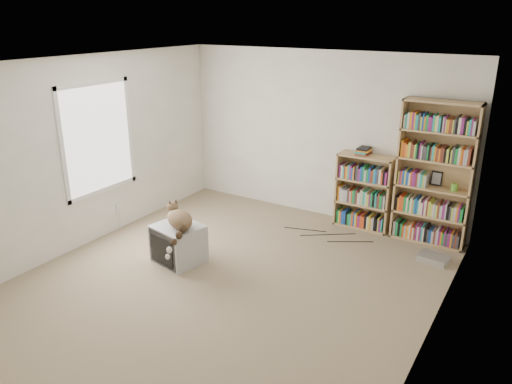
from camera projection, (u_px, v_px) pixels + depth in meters
The scene contains 17 objects.
floor at pixel (230, 281), 5.89m from camera, with size 4.50×5.00×0.01m, color gray.
wall_back at pixel (322, 136), 7.48m from camera, with size 4.50×0.02×2.50m, color white.
wall_front at pixel (24, 278), 3.46m from camera, with size 4.50×0.02×2.50m, color white.
wall_left at pixel (87, 153), 6.57m from camera, with size 0.02×5.00×2.50m, color white.
wall_right at pixel (439, 223), 4.37m from camera, with size 0.02×5.00×2.50m, color white.
ceiling at pixel (225, 64), 5.05m from camera, with size 4.50×5.00×0.02m, color white.
window at pixel (98, 139), 6.68m from camera, with size 0.02×1.22×1.52m, color white.
crt_tv at pixel (179, 244), 6.29m from camera, with size 0.66×0.62×0.49m.
cat at pixel (178, 223), 6.06m from camera, with size 0.55×0.65×0.50m.
bookcase_tall at pixel (434, 178), 6.64m from camera, with size 0.97×0.30×1.95m.
bookcase_short at pixel (364, 194), 7.24m from camera, with size 0.79×0.30×1.09m.
book_stack at pixel (363, 151), 7.07m from camera, with size 0.18×0.23×0.10m, color #D0451B.
green_mug at pixel (455, 187), 6.52m from camera, with size 0.09×0.09×0.10m, color #5CA930.
framed_print at pixel (437, 178), 6.71m from camera, with size 0.14×0.01×0.19m, color black.
dvd_player at pixel (433, 258), 6.34m from camera, with size 0.37×0.26×0.08m, color #B9BABF.
wall_outlet at pixel (118, 208), 7.23m from camera, with size 0.01×0.08×0.13m, color silver.
floor_cables at pixel (310, 238), 7.01m from camera, with size 1.20×0.70×0.01m, color black, non-canonical shape.
Camera 1 is at (2.97, -4.27, 2.98)m, focal length 35.00 mm.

